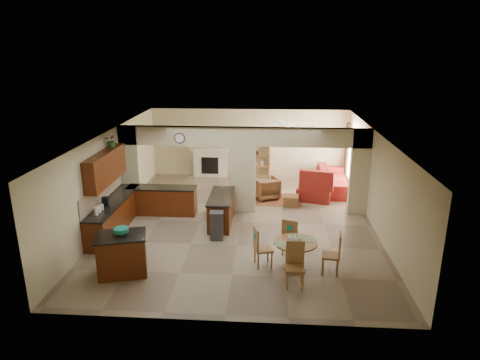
# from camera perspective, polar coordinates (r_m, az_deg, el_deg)

# --- Properties ---
(floor) EXTENTS (10.00, 10.00, 0.00)m
(floor) POSITION_cam_1_polar(r_m,az_deg,el_deg) (13.32, 0.14, -5.66)
(floor) COLOR #84745B
(floor) RESTS_ON ground
(ceiling) EXTENTS (10.00, 10.00, 0.00)m
(ceiling) POSITION_cam_1_polar(r_m,az_deg,el_deg) (12.49, 0.15, 6.24)
(ceiling) COLOR white
(ceiling) RESTS_ON wall_back
(wall_back) EXTENTS (8.00, 0.00, 8.00)m
(wall_back) POSITION_cam_1_polar(r_m,az_deg,el_deg) (17.66, 1.21, 4.92)
(wall_back) COLOR #C6BC91
(wall_back) RESTS_ON floor
(wall_front) EXTENTS (8.00, 0.00, 8.00)m
(wall_front) POSITION_cam_1_polar(r_m,az_deg,el_deg) (8.21, -2.19, -10.32)
(wall_front) COLOR #C6BC91
(wall_front) RESTS_ON floor
(wall_left) EXTENTS (0.00, 10.00, 10.00)m
(wall_left) POSITION_cam_1_polar(r_m,az_deg,el_deg) (13.68, -16.83, 0.43)
(wall_left) COLOR #C6BC91
(wall_left) RESTS_ON floor
(wall_right) EXTENTS (0.00, 10.00, 10.00)m
(wall_right) POSITION_cam_1_polar(r_m,az_deg,el_deg) (13.20, 17.74, -0.26)
(wall_right) COLOR #C6BC91
(wall_right) RESTS_ON floor
(partition_left_pier) EXTENTS (0.60, 0.25, 2.80)m
(partition_left_pier) POSITION_cam_1_polar(r_m,az_deg,el_deg) (14.48, -14.37, 1.57)
(partition_left_pier) COLOR #C6BC91
(partition_left_pier) RESTS_ON floor
(partition_center_pier) EXTENTS (0.80, 0.25, 2.20)m
(partition_center_pier) POSITION_cam_1_polar(r_m,az_deg,el_deg) (13.87, 0.41, 0.14)
(partition_center_pier) COLOR #C6BC91
(partition_center_pier) RESTS_ON floor
(partition_right_pier) EXTENTS (0.60, 0.25, 2.80)m
(partition_right_pier) POSITION_cam_1_polar(r_m,az_deg,el_deg) (14.07, 15.64, 1.00)
(partition_right_pier) COLOR #C6BC91
(partition_right_pier) RESTS_ON floor
(partition_header) EXTENTS (8.00, 0.25, 0.60)m
(partition_header) POSITION_cam_1_polar(r_m,az_deg,el_deg) (13.53, 0.42, 5.81)
(partition_header) COLOR #C6BC91
(partition_header) RESTS_ON partition_center_pier
(kitchen_counter) EXTENTS (2.52, 3.29, 1.48)m
(kitchen_counter) POSITION_cam_1_polar(r_m,az_deg,el_deg) (13.51, -13.90, -3.73)
(kitchen_counter) COLOR #3A1306
(kitchen_counter) RESTS_ON floor
(upper_cabinets) EXTENTS (0.35, 2.40, 0.90)m
(upper_cabinets) POSITION_cam_1_polar(r_m,az_deg,el_deg) (12.76, -17.50, 1.60)
(upper_cabinets) COLOR #3A1306
(upper_cabinets) RESTS_ON wall_left
(peninsula) EXTENTS (0.70, 1.85, 0.91)m
(peninsula) POSITION_cam_1_polar(r_m,az_deg,el_deg) (13.09, -2.52, -3.94)
(peninsula) COLOR #3A1306
(peninsula) RESTS_ON floor
(wall_clock) EXTENTS (0.34, 0.03, 0.34)m
(wall_clock) POSITION_cam_1_polar(r_m,az_deg,el_deg) (13.66, -8.06, 5.54)
(wall_clock) COLOR #4E2A1A
(wall_clock) RESTS_ON partition_header
(rug) EXTENTS (1.60, 1.30, 0.01)m
(rug) POSITION_cam_1_polar(r_m,az_deg,el_deg) (15.25, 5.17, -2.65)
(rug) COLOR brown
(rug) RESTS_ON floor
(fireplace) EXTENTS (1.60, 0.35, 1.20)m
(fireplace) POSITION_cam_1_polar(r_m,az_deg,el_deg) (17.83, -3.98, 2.41)
(fireplace) COLOR silver
(fireplace) RESTS_ON floor
(shelving_unit) EXTENTS (1.00, 0.32, 1.80)m
(shelving_unit) POSITION_cam_1_polar(r_m,az_deg,el_deg) (17.59, 2.31, 3.19)
(shelving_unit) COLOR brown
(shelving_unit) RESTS_ON floor
(window_a) EXTENTS (0.02, 0.90, 1.90)m
(window_a) POSITION_cam_1_polar(r_m,az_deg,el_deg) (15.40, 15.64, 1.63)
(window_a) COLOR white
(window_a) RESTS_ON wall_right
(window_b) EXTENTS (0.02, 0.90, 1.90)m
(window_b) POSITION_cam_1_polar(r_m,az_deg,el_deg) (17.01, 14.54, 3.18)
(window_b) COLOR white
(window_b) RESTS_ON wall_right
(glazed_door) EXTENTS (0.02, 0.70, 2.10)m
(glazed_door) POSITION_cam_1_polar(r_m,az_deg,el_deg) (16.24, 15.02, 1.93)
(glazed_door) COLOR white
(glazed_door) RESTS_ON wall_right
(drape_a_left) EXTENTS (0.10, 0.28, 2.30)m
(drape_a_left) POSITION_cam_1_polar(r_m,az_deg,el_deg) (14.83, 15.93, 1.00)
(drape_a_left) COLOR #441E1B
(drape_a_left) RESTS_ON wall_right
(drape_a_right) EXTENTS (0.10, 0.28, 2.30)m
(drape_a_right) POSITION_cam_1_polar(r_m,az_deg,el_deg) (15.96, 15.08, 2.22)
(drape_a_right) COLOR #441E1B
(drape_a_right) RESTS_ON wall_right
(drape_b_left) EXTENTS (0.10, 0.28, 2.30)m
(drape_b_left) POSITION_cam_1_polar(r_m,az_deg,el_deg) (16.43, 14.76, 2.67)
(drape_b_left) COLOR #441E1B
(drape_b_left) RESTS_ON wall_right
(drape_b_right) EXTENTS (0.10, 0.28, 2.30)m
(drape_b_right) POSITION_cam_1_polar(r_m,az_deg,el_deg) (17.58, 14.07, 3.67)
(drape_b_right) COLOR #441E1B
(drape_b_right) RESTS_ON wall_right
(ceiling_fan) EXTENTS (1.00, 1.00, 0.10)m
(ceiling_fan) POSITION_cam_1_polar(r_m,az_deg,el_deg) (15.47, 6.48, 7.41)
(ceiling_fan) COLOR white
(ceiling_fan) RESTS_ON ceiling
(kitchen_island) EXTENTS (1.34, 1.11, 1.00)m
(kitchen_island) POSITION_cam_1_polar(r_m,az_deg,el_deg) (10.66, -15.44, -9.52)
(kitchen_island) COLOR #3A1306
(kitchen_island) RESTS_ON floor
(teal_bowl) EXTENTS (0.35, 0.35, 0.16)m
(teal_bowl) POSITION_cam_1_polar(r_m,az_deg,el_deg) (10.45, -15.55, -6.60)
(teal_bowl) COLOR #159477
(teal_bowl) RESTS_ON kitchen_island
(trash_can) EXTENTS (0.37, 0.32, 0.76)m
(trash_can) POSITION_cam_1_polar(r_m,az_deg,el_deg) (12.08, -3.12, -6.23)
(trash_can) COLOR #2E2E30
(trash_can) RESTS_ON floor
(dining_table) EXTENTS (1.06, 1.06, 0.72)m
(dining_table) POSITION_cam_1_polar(r_m,az_deg,el_deg) (10.58, 7.37, -9.32)
(dining_table) COLOR brown
(dining_table) RESTS_ON floor
(fruit_bowl) EXTENTS (0.31, 0.31, 0.17)m
(fruit_bowl) POSITION_cam_1_polar(r_m,az_deg,el_deg) (10.43, 7.28, -7.80)
(fruit_bowl) COLOR #6FA222
(fruit_bowl) RESTS_ON dining_table
(sofa) EXTENTS (2.77, 1.10, 0.81)m
(sofa) POSITION_cam_1_polar(r_m,az_deg,el_deg) (16.57, 12.40, 0.10)
(sofa) COLOR maroon
(sofa) RESTS_ON floor
(chaise) EXTENTS (1.36, 1.21, 0.47)m
(chaise) POSITION_cam_1_polar(r_m,az_deg,el_deg) (15.41, 9.88, -1.73)
(chaise) COLOR maroon
(chaise) RESTS_ON floor
(armchair) EXTENTS (1.08, 1.10, 0.77)m
(armchair) POSITION_cam_1_polar(r_m,az_deg,el_deg) (15.28, 3.51, -1.08)
(armchair) COLOR maroon
(armchair) RESTS_ON floor
(ottoman) EXTENTS (0.55, 0.55, 0.36)m
(ottoman) POSITION_cam_1_polar(r_m,az_deg,el_deg) (14.72, 6.81, -2.74)
(ottoman) COLOR maroon
(ottoman) RESTS_ON floor
(plant) EXTENTS (0.39, 0.36, 0.39)m
(plant) POSITION_cam_1_polar(r_m,az_deg,el_deg) (13.19, -16.76, 5.06)
(plant) COLOR #124615
(plant) RESTS_ON upper_cabinets
(chair_north) EXTENTS (0.53, 0.53, 1.02)m
(chair_north) POSITION_cam_1_polar(r_m,az_deg,el_deg) (11.19, 6.74, -7.37)
(chair_north) COLOR brown
(chair_north) RESTS_ON floor
(chair_east) EXTENTS (0.47, 0.47, 1.02)m
(chair_east) POSITION_cam_1_polar(r_m,az_deg,el_deg) (10.53, 12.51, -9.34)
(chair_east) COLOR brown
(chair_east) RESTS_ON floor
(chair_south) EXTENTS (0.42, 0.43, 1.02)m
(chair_south) POSITION_cam_1_polar(r_m,az_deg,el_deg) (9.92, 7.35, -10.80)
(chair_south) COLOR brown
(chair_south) RESTS_ON floor
(chair_west) EXTENTS (0.52, 0.52, 1.02)m
(chair_west) POSITION_cam_1_polar(r_m,az_deg,el_deg) (10.60, 2.69, -8.72)
(chair_west) COLOR brown
(chair_west) RESTS_ON floor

